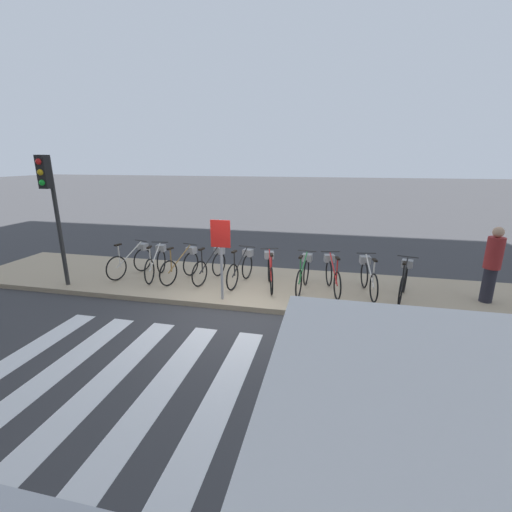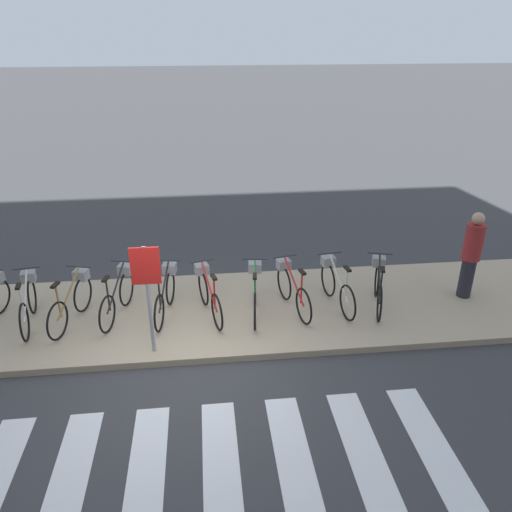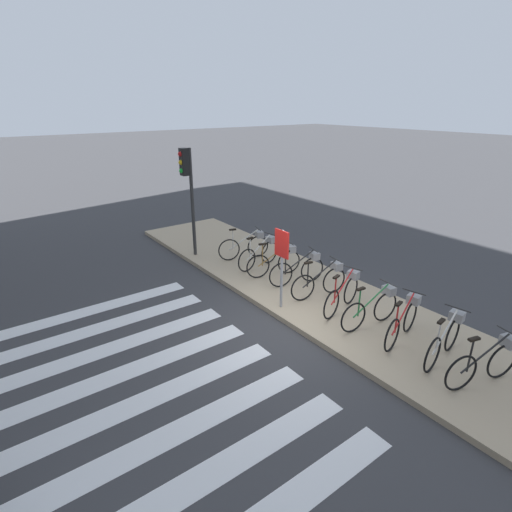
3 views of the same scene
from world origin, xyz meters
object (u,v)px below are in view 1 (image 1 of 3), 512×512
Objects in this scene: parked_bicycle_6 at (304,273)px; pedestrian at (492,263)px; parked_bicycle_0 at (133,260)px; parked_bicycle_9 at (404,280)px; sign_post at (221,246)px; parked_bicycle_1 at (157,262)px; traffic_light at (50,194)px; parked_bicycle_8 at (368,276)px; parked_bicycle_3 at (212,264)px; parked_bicycle_5 at (270,270)px; parked_bicycle_7 at (332,274)px; parked_bicycle_2 at (182,264)px; parked_bicycle_4 at (242,267)px.

parked_bicycle_6 is 0.91× the size of pedestrian.
parked_bicycle_9 is (6.97, -0.12, 0.00)m from parked_bicycle_0.
sign_post is at bearing -149.47° from parked_bicycle_6.
traffic_light is at bearing -149.33° from parked_bicycle_1.
parked_bicycle_9 is at bearing -1.01° from parked_bicycle_0.
parked_bicycle_0 is 6.20m from parked_bicycle_8.
parked_bicycle_9 is 0.88× the size of pedestrian.
parked_bicycle_3 is 2.42m from parked_bicycle_6.
parked_bicycle_1 and parked_bicycle_5 have the same top height.
parked_bicycle_9 is (2.29, -0.01, 0.00)m from parked_bicycle_6.
pedestrian is at bearing 0.37° from parked_bicycle_1.
parked_bicycle_7 is 2.78m from sign_post.
parked_bicycle_5 is at bearing -178.98° from parked_bicycle_7.
parked_bicycle_5 is at bearing -0.24° from parked_bicycle_2.
parked_bicycle_1 and parked_bicycle_2 have the same top height.
parked_bicycle_1 and parked_bicycle_3 have the same top height.
parked_bicycle_2 and parked_bicycle_9 have the same top height.
pedestrian is (8.75, 0.01, 0.47)m from parked_bicycle_0.
parked_bicycle_1 is at bearing 179.86° from parked_bicycle_7.
pedestrian reaches higher than parked_bicycle_7.
parked_bicycle_4 is 0.84× the size of sign_post.
parked_bicycle_1 is 0.49× the size of traffic_light.
parked_bicycle_0 is 1.50m from parked_bicycle_2.
parked_bicycle_2 is at bearing -179.34° from parked_bicycle_8.
parked_bicycle_4 is 0.48× the size of traffic_light.
parked_bicycle_7 is (3.87, 0.02, 0.00)m from parked_bicycle_2.
sign_post is (-3.26, -1.13, 0.82)m from parked_bicycle_8.
parked_bicycle_1 is 1.00× the size of parked_bicycle_4.
parked_bicycle_8 is 2.60m from pedestrian.
parked_bicycle_5 is at bearing 177.60° from parked_bicycle_6.
parked_bicycle_9 is (0.78, -0.11, 0.00)m from parked_bicycle_8.
parked_bicycle_2 is at bearing 22.65° from traffic_light.
parked_bicycle_1 is 0.84× the size of sign_post.
traffic_light reaches higher than parked_bicycle_6.
parked_bicycle_5 is 2.35m from parked_bicycle_8.
parked_bicycle_0 is 0.98× the size of parked_bicycle_7.
parked_bicycle_7 is at bearing 9.89° from traffic_light.
parked_bicycle_5 and parked_bicycle_8 have the same top height.
pedestrian reaches higher than parked_bicycle_6.
parked_bicycle_0 is at bearing -178.50° from parked_bicycle_3.
parked_bicycle_3 is 3.93m from parked_bicycle_8.
parked_bicycle_2 is 0.89× the size of pedestrian.
parked_bicycle_7 is at bearing -1.48° from parked_bicycle_4.
parked_bicycle_3 is 1.61m from sign_post.
parked_bicycle_8 is (3.10, -0.02, 0.00)m from parked_bicycle_4.
parked_bicycle_7 is 0.83× the size of sign_post.
parked_bicycle_8 is at bearing 0.66° from parked_bicycle_2.
parked_bicycle_7 is at bearing -0.14° from parked_bicycle_1.
parked_bicycle_6 is 1.03× the size of parked_bicycle_9.
parked_bicycle_8 is 3.54m from sign_post.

